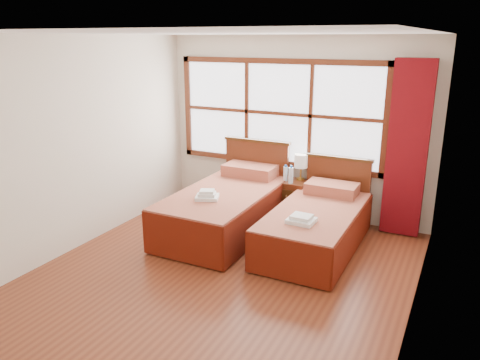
% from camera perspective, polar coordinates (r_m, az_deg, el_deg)
% --- Properties ---
extents(floor, '(4.50, 4.50, 0.00)m').
position_cam_1_polar(floor, '(5.37, -2.27, -11.49)').
color(floor, brown).
rests_on(floor, ground).
extents(ceiling, '(4.50, 4.50, 0.00)m').
position_cam_1_polar(ceiling, '(4.72, -2.65, 17.49)').
color(ceiling, white).
rests_on(ceiling, wall_back).
extents(wall_back, '(4.00, 0.00, 4.00)m').
position_cam_1_polar(wall_back, '(6.89, 6.68, 6.34)').
color(wall_back, silver).
rests_on(wall_back, floor).
extents(wall_left, '(0.00, 4.50, 4.50)m').
position_cam_1_polar(wall_left, '(6.08, -19.22, 4.10)').
color(wall_left, silver).
rests_on(wall_left, floor).
extents(wall_right, '(0.00, 4.50, 4.50)m').
position_cam_1_polar(wall_right, '(4.32, 21.47, -1.13)').
color(wall_right, silver).
rests_on(wall_right, floor).
extents(window, '(3.16, 0.06, 1.56)m').
position_cam_1_polar(window, '(6.91, 4.66, 8.12)').
color(window, white).
rests_on(window, wall_back).
extents(curtain, '(0.50, 0.16, 2.30)m').
position_cam_1_polar(curtain, '(6.43, 19.73, 3.50)').
color(curtain, maroon).
rests_on(curtain, wall_back).
extents(bed_left, '(1.12, 2.18, 1.10)m').
position_cam_1_polar(bed_left, '(6.43, -1.49, -3.27)').
color(bed_left, '#44260E').
rests_on(bed_left, floor).
extents(bed_right, '(1.00, 2.02, 0.97)m').
position_cam_1_polar(bed_right, '(5.99, 9.32, -5.41)').
color(bed_right, '#44260E').
rests_on(bed_right, floor).
extents(nightstand, '(0.43, 0.43, 0.57)m').
position_cam_1_polar(nightstand, '(6.89, 6.28, -2.37)').
color(nightstand, '#592613').
rests_on(nightstand, floor).
extents(towels_left, '(0.36, 0.34, 0.12)m').
position_cam_1_polar(towels_left, '(5.97, -4.04, -1.88)').
color(towels_left, white).
rests_on(towels_left, bed_left).
extents(towels_right, '(0.32, 0.28, 0.09)m').
position_cam_1_polar(towels_right, '(5.43, 7.50, -4.78)').
color(towels_right, white).
rests_on(towels_right, bed_right).
extents(lamp, '(0.20, 0.20, 0.38)m').
position_cam_1_polar(lamp, '(6.81, 7.46, 2.22)').
color(lamp, gold).
rests_on(lamp, nightstand).
extents(bottle_near, '(0.06, 0.06, 0.24)m').
position_cam_1_polar(bottle_near, '(6.76, 5.57, 0.78)').
color(bottle_near, '#C1DFF9').
rests_on(bottle_near, nightstand).
extents(bottle_far, '(0.07, 0.07, 0.26)m').
position_cam_1_polar(bottle_far, '(6.67, 6.22, 0.60)').
color(bottle_far, '#C1DFF9').
rests_on(bottle_far, nightstand).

